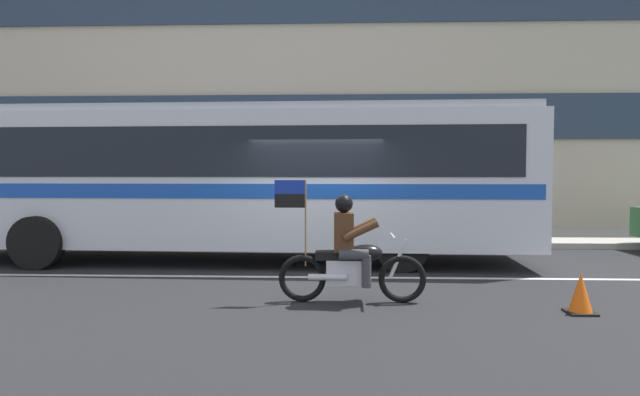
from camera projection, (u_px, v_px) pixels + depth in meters
name	position (u px, v px, depth m)	size (l,w,h in m)	color
ground_plane	(316.00, 271.00, 10.47)	(60.00, 60.00, 0.00)	black
sidewalk_curb	(325.00, 236.00, 15.56)	(28.00, 3.80, 0.15)	#A39E93
lane_center_stripe	(315.00, 277.00, 9.87)	(26.60, 0.14, 0.01)	silver
office_building_facade	(327.00, 70.00, 17.60)	(28.00, 0.89, 10.33)	#B2A893
transit_bus	(239.00, 172.00, 11.64)	(12.18, 2.99, 3.22)	silver
motorcycle_with_rider	(350.00, 257.00, 7.95)	(2.20, 0.64, 1.78)	black
fire_hydrant	(387.00, 224.00, 14.42)	(0.22, 0.30, 0.75)	red
traffic_cone	(581.00, 294.00, 7.33)	(0.36, 0.36, 0.55)	#EA590F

